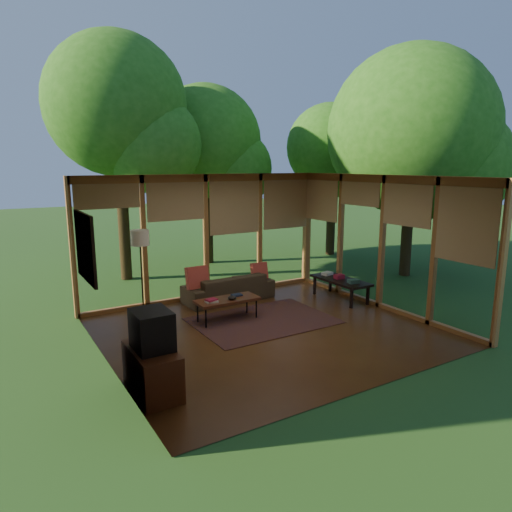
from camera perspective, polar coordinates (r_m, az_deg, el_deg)
floor at (r=8.20m, az=1.46°, el=-9.33°), size 5.50×5.50×0.00m
ceiling at (r=7.67m, az=1.56°, el=9.88°), size 5.50×5.50×0.00m
wall_left at (r=6.78m, az=-18.46°, el=-2.43°), size 0.04×5.00×2.70m
wall_front at (r=5.94m, az=14.70°, el=-4.13°), size 5.50×0.04×2.70m
window_wall_back at (r=9.99m, az=-6.28°, el=2.39°), size 5.50×0.12×2.70m
window_wall_right at (r=9.57m, az=15.50°, el=1.65°), size 0.12×5.00×2.70m
exterior_lawn at (r=19.10m, az=8.72°, el=2.49°), size 40.00×40.00×0.00m
tree_nw at (r=12.05m, az=-17.07°, el=17.51°), size 3.41×3.41×6.01m
tree_ne at (r=13.64m, az=-6.38°, el=13.97°), size 3.23×3.23×5.16m
tree_se at (r=12.45m, az=18.81°, el=14.45°), size 4.18×4.18×5.79m
tree_far at (r=14.88m, az=9.22°, el=13.19°), size 2.72×2.72×4.79m
rug at (r=8.70m, az=0.88°, el=-8.05°), size 2.55×1.81×0.01m
sofa at (r=9.89m, az=-3.45°, el=-3.97°), size 1.97×0.82×0.57m
pillow_left at (r=9.45m, az=-7.36°, el=-2.74°), size 0.46×0.24×0.48m
pillow_right at (r=10.14m, az=0.41°, el=-1.92°), size 0.37×0.20×0.39m
ct_book_lower at (r=8.41m, az=-5.58°, el=-5.67°), size 0.23×0.19×0.03m
ct_book_upper at (r=8.40m, az=-5.59°, el=-5.47°), size 0.23×0.19×0.03m
ct_book_side at (r=8.79m, az=-2.41°, el=-4.89°), size 0.20×0.15×0.03m
ct_bowl at (r=8.54m, az=-3.01°, el=-5.23°), size 0.16×0.16×0.07m
media_cabinet at (r=6.18m, az=-12.85°, el=-13.80°), size 0.50×1.00×0.60m
television at (r=5.98m, az=-12.90°, el=-8.98°), size 0.45×0.55×0.50m
console_book_a at (r=9.78m, az=12.10°, el=-3.11°), size 0.24×0.20×0.08m
console_book_b at (r=10.10m, az=10.35°, el=-2.54°), size 0.21×0.16×0.09m
console_book_c at (r=10.40m, az=8.89°, el=-2.17°), size 0.26×0.22×0.06m
floor_lamp at (r=9.17m, az=-14.29°, el=1.65°), size 0.36×0.36×1.65m
coffee_table at (r=8.62m, az=-3.62°, el=-5.57°), size 1.20×0.50×0.43m
side_console at (r=10.09m, az=10.52°, el=-3.10°), size 0.60×1.40×0.46m
wall_painting at (r=8.09m, az=-20.54°, el=1.05°), size 0.06×1.35×1.15m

